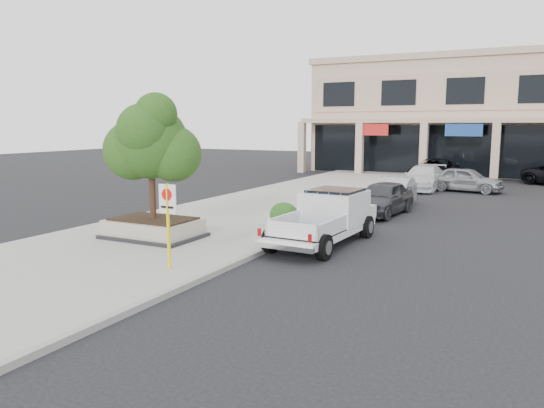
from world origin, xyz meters
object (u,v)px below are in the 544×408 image
(planter, at_px, (154,228))
(curb_car_a, at_px, (382,198))
(curb_car_c, at_px, (423,178))
(lot_car_a, at_px, (466,179))
(planter_tree, at_px, (157,142))
(pickup_truck, at_px, (323,218))
(curb_car_d, at_px, (434,171))
(no_parking_sign, at_px, (168,214))
(curb_car_b, at_px, (394,193))

(planter, relative_size, curb_car_a, 0.73)
(curb_car_c, distance_m, lot_car_a, 2.45)
(planter_tree, distance_m, lot_car_a, 20.78)
(pickup_truck, distance_m, curb_car_d, 21.40)
(planter_tree, relative_size, curb_car_c, 0.78)
(planter, height_order, planter_tree, planter_tree)
(pickup_truck, height_order, curb_car_d, pickup_truck)
(planter, relative_size, no_parking_sign, 1.39)
(curb_car_d, bearing_deg, pickup_truck, -88.28)
(pickup_truck, distance_m, curb_car_c, 16.88)
(planter_tree, relative_size, pickup_truck, 0.71)
(curb_car_a, xyz_separation_m, lot_car_a, (2.21, 10.31, -0.01))
(planter, bearing_deg, curb_car_b, 64.98)
(planter_tree, bearing_deg, curb_car_d, 78.08)
(planter, distance_m, curb_car_b, 12.69)
(planter_tree, xyz_separation_m, curb_car_c, (5.12, 18.95, -2.67))
(curb_car_b, height_order, curb_car_c, curb_car_c)
(curb_car_b, bearing_deg, curb_car_c, 88.75)
(curb_car_b, relative_size, lot_car_a, 0.99)
(planter_tree, distance_m, curb_car_b, 12.78)
(pickup_truck, height_order, lot_car_a, pickup_truck)
(curb_car_a, xyz_separation_m, curb_car_d, (-0.39, 14.60, 0.07))
(planter, relative_size, curb_car_d, 0.54)
(pickup_truck, bearing_deg, curb_car_c, 93.10)
(lot_car_a, bearing_deg, planter, 167.68)
(no_parking_sign, xyz_separation_m, curb_car_c, (2.27, 22.06, -0.89))
(curb_car_a, distance_m, curb_car_c, 10.09)
(pickup_truck, height_order, curb_car_c, pickup_truck)
(pickup_truck, distance_m, curb_car_a, 6.80)
(planter, bearing_deg, planter_tree, 48.97)
(planter, height_order, curb_car_d, curb_car_d)
(pickup_truck, height_order, curb_car_b, pickup_truck)
(pickup_truck, relative_size, curb_car_c, 1.10)
(planter, distance_m, lot_car_a, 20.81)
(curb_car_a, height_order, curb_car_c, curb_car_a)
(lot_car_a, bearing_deg, curb_car_d, 40.59)
(curb_car_b, relative_size, curb_car_d, 0.73)
(curb_car_d, bearing_deg, no_parking_sign, -93.48)
(curb_car_a, height_order, curb_car_d, curb_car_d)
(no_parking_sign, xyz_separation_m, curb_car_a, (2.49, 11.98, -0.88))
(curb_car_a, distance_m, lot_car_a, 10.55)
(curb_car_d, bearing_deg, curb_car_a, -87.43)
(curb_car_b, relative_size, curb_car_c, 0.84)
(curb_car_a, height_order, curb_car_b, curb_car_a)
(planter, relative_size, pickup_truck, 0.57)
(curb_car_a, bearing_deg, planter, -115.36)
(curb_car_b, bearing_deg, planter_tree, -116.86)
(no_parking_sign, bearing_deg, planter, 135.24)
(planter_tree, height_order, curb_car_c, planter_tree)
(no_parking_sign, bearing_deg, curb_car_b, 80.64)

